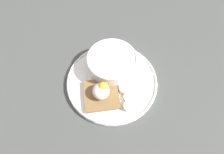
{
  "coord_description": "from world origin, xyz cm",
  "views": [
    {
      "loc": [
        24.55,
        -6.76,
        49.22
      ],
      "look_at": [
        0.0,
        0.0,
        5.0
      ],
      "focal_mm": 28.0,
      "sensor_mm": 36.0,
      "label": 1
    }
  ],
  "objects_px": {
    "banana_slice_right": "(128,106)",
    "banana_slice_inner": "(124,89)",
    "banana_slice_left": "(138,96)",
    "poached_egg": "(101,90)",
    "banana_slice_back": "(132,88)",
    "banana_slice_front": "(129,97)",
    "toast_slice": "(101,95)",
    "oatmeal_bowl": "(112,63)"
  },
  "relations": [
    {
      "from": "banana_slice_right",
      "to": "banana_slice_inner",
      "type": "xyz_separation_m",
      "value": [
        -0.05,
        0.01,
        -0.0
      ]
    },
    {
      "from": "banana_slice_left",
      "to": "banana_slice_inner",
      "type": "relative_size",
      "value": 0.91
    },
    {
      "from": "poached_egg",
      "to": "banana_slice_back",
      "type": "bearing_deg",
      "value": 88.91
    },
    {
      "from": "banana_slice_front",
      "to": "banana_slice_inner",
      "type": "height_order",
      "value": "banana_slice_inner"
    },
    {
      "from": "banana_slice_back",
      "to": "banana_slice_inner",
      "type": "relative_size",
      "value": 0.74
    },
    {
      "from": "toast_slice",
      "to": "banana_slice_right",
      "type": "bearing_deg",
      "value": 49.94
    },
    {
      "from": "banana_slice_left",
      "to": "banana_slice_right",
      "type": "distance_m",
      "value": 0.04
    },
    {
      "from": "poached_egg",
      "to": "banana_slice_left",
      "type": "xyz_separation_m",
      "value": [
        0.03,
        0.1,
        -0.03
      ]
    },
    {
      "from": "toast_slice",
      "to": "poached_egg",
      "type": "bearing_deg",
      "value": 128.15
    },
    {
      "from": "oatmeal_bowl",
      "to": "banana_slice_front",
      "type": "height_order",
      "value": "oatmeal_bowl"
    },
    {
      "from": "banana_slice_left",
      "to": "banana_slice_inner",
      "type": "xyz_separation_m",
      "value": [
        -0.03,
        -0.03,
        0.0
      ]
    },
    {
      "from": "banana_slice_front",
      "to": "banana_slice_left",
      "type": "distance_m",
      "value": 0.03
    },
    {
      "from": "oatmeal_bowl",
      "to": "banana_slice_right",
      "type": "xyz_separation_m",
      "value": [
        0.14,
        0.01,
        -0.02
      ]
    },
    {
      "from": "toast_slice",
      "to": "banana_slice_right",
      "type": "height_order",
      "value": "banana_slice_right"
    },
    {
      "from": "banana_slice_front",
      "to": "banana_slice_back",
      "type": "bearing_deg",
      "value": 148.74
    },
    {
      "from": "toast_slice",
      "to": "oatmeal_bowl",
      "type": "bearing_deg",
      "value": 147.74
    },
    {
      "from": "toast_slice",
      "to": "banana_slice_front",
      "type": "bearing_deg",
      "value": 69.02
    },
    {
      "from": "toast_slice",
      "to": "banana_slice_left",
      "type": "xyz_separation_m",
      "value": [
        0.03,
        0.1,
        -0.0
      ]
    },
    {
      "from": "banana_slice_left",
      "to": "banana_slice_right",
      "type": "relative_size",
      "value": 1.03
    },
    {
      "from": "banana_slice_front",
      "to": "banana_slice_back",
      "type": "xyz_separation_m",
      "value": [
        -0.03,
        0.02,
        -0.0
      ]
    },
    {
      "from": "banana_slice_front",
      "to": "banana_slice_left",
      "type": "xyz_separation_m",
      "value": [
        0.0,
        0.03,
        -0.0
      ]
    },
    {
      "from": "banana_slice_front",
      "to": "banana_slice_inner",
      "type": "relative_size",
      "value": 0.98
    },
    {
      "from": "oatmeal_bowl",
      "to": "banana_slice_back",
      "type": "distance_m",
      "value": 0.1
    },
    {
      "from": "banana_slice_right",
      "to": "banana_slice_inner",
      "type": "relative_size",
      "value": 0.89
    },
    {
      "from": "toast_slice",
      "to": "banana_slice_front",
      "type": "xyz_separation_m",
      "value": [
        0.03,
        0.07,
        -0.0
      ]
    },
    {
      "from": "oatmeal_bowl",
      "to": "banana_slice_inner",
      "type": "bearing_deg",
      "value": 9.23
    },
    {
      "from": "poached_egg",
      "to": "banana_slice_inner",
      "type": "distance_m",
      "value": 0.07
    },
    {
      "from": "oatmeal_bowl",
      "to": "banana_slice_front",
      "type": "relative_size",
      "value": 3.18
    },
    {
      "from": "banana_slice_back",
      "to": "oatmeal_bowl",
      "type": "bearing_deg",
      "value": -156.8
    },
    {
      "from": "banana_slice_back",
      "to": "banana_slice_inner",
      "type": "height_order",
      "value": "banana_slice_inner"
    },
    {
      "from": "poached_egg",
      "to": "banana_slice_inner",
      "type": "relative_size",
      "value": 1.04
    },
    {
      "from": "toast_slice",
      "to": "banana_slice_inner",
      "type": "distance_m",
      "value": 0.07
    },
    {
      "from": "oatmeal_bowl",
      "to": "banana_slice_left",
      "type": "distance_m",
      "value": 0.13
    },
    {
      "from": "banana_slice_front",
      "to": "banana_slice_inner",
      "type": "bearing_deg",
      "value": -168.21
    },
    {
      "from": "banana_slice_back",
      "to": "banana_slice_right",
      "type": "bearing_deg",
      "value": -28.59
    },
    {
      "from": "oatmeal_bowl",
      "to": "banana_slice_inner",
      "type": "relative_size",
      "value": 3.1
    },
    {
      "from": "banana_slice_back",
      "to": "toast_slice",
      "type": "bearing_deg",
      "value": -90.24
    },
    {
      "from": "toast_slice",
      "to": "banana_slice_left",
      "type": "bearing_deg",
      "value": 73.7
    },
    {
      "from": "poached_egg",
      "to": "banana_slice_right",
      "type": "xyz_separation_m",
      "value": [
        0.05,
        0.06,
        -0.03
      ]
    },
    {
      "from": "banana_slice_left",
      "to": "banana_slice_inner",
      "type": "height_order",
      "value": "banana_slice_inner"
    },
    {
      "from": "oatmeal_bowl",
      "to": "banana_slice_back",
      "type": "bearing_deg",
      "value": 23.2
    },
    {
      "from": "toast_slice",
      "to": "banana_slice_left",
      "type": "distance_m",
      "value": 0.1
    }
  ]
}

